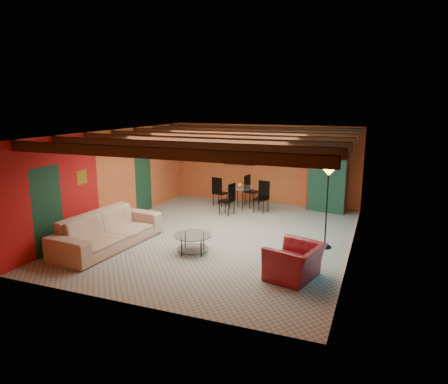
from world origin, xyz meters
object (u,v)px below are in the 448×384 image
at_px(sofa, 108,230).
at_px(floor_lamp, 327,207).
at_px(potted_plant, 330,139).
at_px(armoire, 328,179).
at_px(armchair, 295,262).
at_px(coffee_table, 193,244).
at_px(dining_table, 240,194).
at_px(vase, 240,176).

height_order(sofa, floor_lamp, floor_lamp).
bearing_deg(floor_lamp, potted_plant, 97.20).
bearing_deg(armoire, sofa, -118.30).
relative_size(armoire, floor_lamp, 1.03).
height_order(armchair, armoire, armoire).
bearing_deg(coffee_table, sofa, -169.77).
xyz_separation_m(armoire, floor_lamp, (0.45, -3.56, -0.03)).
relative_size(dining_table, floor_lamp, 0.98).
bearing_deg(coffee_table, armoire, 64.97).
height_order(coffee_table, dining_table, dining_table).
distance_m(armchair, coffee_table, 2.55).
distance_m(armoire, potted_plant, 1.29).
bearing_deg(dining_table, coffee_table, -85.90).
bearing_deg(coffee_table, vase, 94.10).
height_order(dining_table, vase, vase).
bearing_deg(potted_plant, armchair, -88.66).
distance_m(coffee_table, vase, 4.27).
xyz_separation_m(sofa, coffee_table, (2.09, 0.38, -0.20)).
distance_m(sofa, dining_table, 4.89).
bearing_deg(coffee_table, dining_table, 94.10).
bearing_deg(potted_plant, sofa, -129.31).
relative_size(armoire, potted_plant, 3.94).
bearing_deg(floor_lamp, armoire, 97.20).
height_order(floor_lamp, potted_plant, potted_plant).
xyz_separation_m(dining_table, floor_lamp, (3.11, -2.67, 0.49)).
xyz_separation_m(armchair, vase, (-2.79, 4.70, 0.75)).
relative_size(coffee_table, floor_lamp, 0.44).
xyz_separation_m(potted_plant, vase, (-2.66, -0.89, -1.21)).
bearing_deg(vase, floor_lamp, -40.60).
bearing_deg(armchair, vase, -134.72).
height_order(sofa, armchair, sofa).
relative_size(armchair, armoire, 0.52).
bearing_deg(potted_plant, coffee_table, -115.03).
relative_size(armoire, vase, 11.41).
height_order(sofa, potted_plant, potted_plant).
bearing_deg(armoire, floor_lamp, -71.79).
xyz_separation_m(coffee_table, dining_table, (-0.30, 4.17, 0.28)).
bearing_deg(vase, armoire, 18.53).
bearing_deg(sofa, potted_plant, -34.77).
relative_size(armchair, floor_lamp, 0.54).
xyz_separation_m(sofa, armoire, (4.46, 5.44, 0.60)).
bearing_deg(armchair, potted_plant, -164.14).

